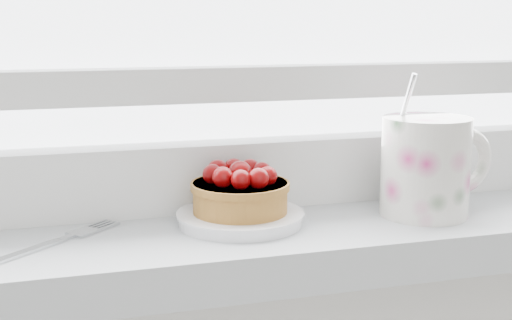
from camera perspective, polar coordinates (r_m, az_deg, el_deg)
name	(u,v)px	position (r m, az deg, el deg)	size (l,w,h in m)	color
saucer	(240,218)	(0.69, -1.27, -4.66)	(0.12, 0.12, 0.01)	white
raspberry_tart	(240,190)	(0.69, -1.29, -2.45)	(0.10, 0.10, 0.05)	brown
floral_mug	(428,164)	(0.74, 13.61, -0.33)	(0.13, 0.10, 0.14)	silver
fork	(47,244)	(0.65, -16.40, -6.50)	(0.13, 0.12, 0.00)	silver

